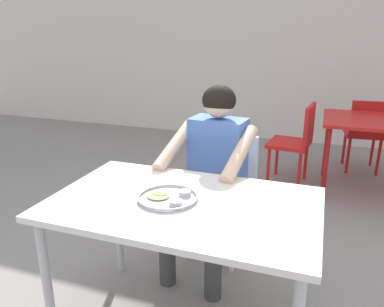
{
  "coord_description": "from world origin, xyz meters",
  "views": [
    {
      "loc": [
        0.48,
        -1.39,
        1.47
      ],
      "look_at": [
        -0.13,
        0.34,
        0.87
      ],
      "focal_mm": 34.92,
      "sensor_mm": 36.0,
      "label": 1
    }
  ],
  "objects_px": {
    "thali_tray": "(168,197)",
    "chair_red_left": "(297,138)",
    "diner_foreground": "(212,164)",
    "table_background_red": "(369,129)",
    "chair_red_far": "(365,130)",
    "chair_foreground": "(223,185)",
    "table_foreground": "(183,215)"
  },
  "relations": [
    {
      "from": "diner_foreground",
      "to": "chair_red_far",
      "type": "relative_size",
      "value": 1.46
    },
    {
      "from": "diner_foreground",
      "to": "table_background_red",
      "type": "distance_m",
      "value": 1.92
    },
    {
      "from": "table_foreground",
      "to": "chair_foreground",
      "type": "bearing_deg",
      "value": 91.26
    },
    {
      "from": "chair_red_far",
      "to": "table_background_red",
      "type": "bearing_deg",
      "value": -92.89
    },
    {
      "from": "thali_tray",
      "to": "chair_red_left",
      "type": "distance_m",
      "value": 2.26
    },
    {
      "from": "thali_tray",
      "to": "table_background_red",
      "type": "xyz_separation_m",
      "value": [
        1.07,
        2.21,
        -0.11
      ]
    },
    {
      "from": "table_background_red",
      "to": "chair_red_far",
      "type": "relative_size",
      "value": 1.02
    },
    {
      "from": "table_background_red",
      "to": "chair_red_left",
      "type": "xyz_separation_m",
      "value": [
        -0.63,
        -0.01,
        -0.14
      ]
    },
    {
      "from": "table_foreground",
      "to": "chair_red_left",
      "type": "height_order",
      "value": "chair_red_left"
    },
    {
      "from": "table_foreground",
      "to": "chair_red_far",
      "type": "height_order",
      "value": "chair_red_far"
    },
    {
      "from": "table_foreground",
      "to": "diner_foreground",
      "type": "distance_m",
      "value": 0.6
    },
    {
      "from": "table_background_red",
      "to": "chair_red_left",
      "type": "relative_size",
      "value": 1.0
    },
    {
      "from": "table_foreground",
      "to": "table_background_red",
      "type": "bearing_deg",
      "value": 65.76
    },
    {
      "from": "diner_foreground",
      "to": "table_background_red",
      "type": "relative_size",
      "value": 1.43
    },
    {
      "from": "thali_tray",
      "to": "table_background_red",
      "type": "distance_m",
      "value": 2.46
    },
    {
      "from": "thali_tray",
      "to": "diner_foreground",
      "type": "relative_size",
      "value": 0.24
    },
    {
      "from": "chair_foreground",
      "to": "diner_foreground",
      "type": "relative_size",
      "value": 0.69
    },
    {
      "from": "chair_red_left",
      "to": "chair_red_far",
      "type": "distance_m",
      "value": 0.89
    },
    {
      "from": "chair_red_far",
      "to": "chair_red_left",
      "type": "bearing_deg",
      "value": -137.73
    },
    {
      "from": "table_foreground",
      "to": "diner_foreground",
      "type": "bearing_deg",
      "value": 93.69
    },
    {
      "from": "chair_foreground",
      "to": "table_background_red",
      "type": "relative_size",
      "value": 0.99
    },
    {
      "from": "chair_foreground",
      "to": "chair_red_left",
      "type": "relative_size",
      "value": 1.0
    },
    {
      "from": "thali_tray",
      "to": "chair_foreground",
      "type": "bearing_deg",
      "value": 86.19
    },
    {
      "from": "thali_tray",
      "to": "chair_red_far",
      "type": "xyz_separation_m",
      "value": [
        1.09,
        2.8,
        -0.27
      ]
    },
    {
      "from": "chair_foreground",
      "to": "chair_red_left",
      "type": "xyz_separation_m",
      "value": [
        0.38,
        1.38,
        -0.0
      ]
    },
    {
      "from": "thali_tray",
      "to": "chair_foreground",
      "type": "distance_m",
      "value": 0.86
    },
    {
      "from": "thali_tray",
      "to": "table_background_red",
      "type": "height_order",
      "value": "thali_tray"
    },
    {
      "from": "chair_red_left",
      "to": "chair_red_far",
      "type": "relative_size",
      "value": 1.02
    },
    {
      "from": "table_background_red",
      "to": "diner_foreground",
      "type": "bearing_deg",
      "value": -122.59
    },
    {
      "from": "thali_tray",
      "to": "chair_red_far",
      "type": "relative_size",
      "value": 0.36
    },
    {
      "from": "table_foreground",
      "to": "diner_foreground",
      "type": "xyz_separation_m",
      "value": [
        -0.04,
        0.59,
        0.05
      ]
    },
    {
      "from": "diner_foreground",
      "to": "chair_red_far",
      "type": "bearing_deg",
      "value": 64.25
    }
  ]
}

